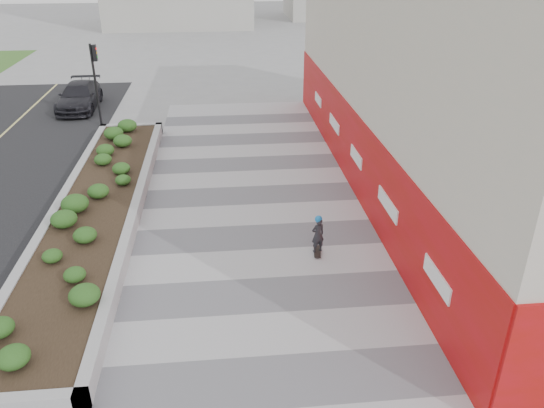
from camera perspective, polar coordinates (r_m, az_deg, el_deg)
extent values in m
plane|color=gray|center=(13.41, 0.15, -14.26)|extent=(160.00, 160.00, 0.00)
cube|color=#A8A8AD|center=(15.79, -0.98, -7.16)|extent=(8.00, 36.00, 0.01)
cube|color=beige|center=(21.27, 17.07, 12.45)|extent=(6.00, 24.00, 8.00)
cube|color=red|center=(21.05, 8.60, 6.04)|extent=(0.12, 24.00, 3.00)
cube|color=#9E9EA0|center=(12.64, -26.07, -19.05)|extent=(3.00, 0.30, 0.55)
cube|color=#9E9EA0|center=(27.66, -14.85, 7.76)|extent=(3.00, 0.30, 0.55)
cube|color=#9E9EA0|center=(19.95, -22.03, -0.73)|extent=(0.30, 18.00, 0.55)
cube|color=#9E9EA0|center=(19.34, -14.36, -0.40)|extent=(0.30, 18.00, 0.55)
cube|color=#2D2116|center=(19.61, -18.24, -0.63)|extent=(2.40, 17.40, 0.50)
cylinder|color=black|center=(29.07, -18.41, 11.95)|extent=(0.12, 0.12, 4.20)
cube|color=black|center=(28.70, -18.53, 15.16)|extent=(0.18, 0.28, 0.80)
cylinder|color=#595654|center=(15.84, 0.84, -7.06)|extent=(0.44, 0.44, 0.01)
cube|color=black|center=(16.63, 4.88, -5.11)|extent=(0.30, 0.74, 0.02)
imported|color=#26262B|center=(16.33, 4.96, -3.33)|extent=(0.49, 0.40, 1.17)
sphere|color=blue|center=(16.07, 5.03, -1.64)|extent=(0.23, 0.23, 0.23)
imported|color=black|center=(32.98, -20.03, 10.83)|extent=(2.08, 4.98, 1.44)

